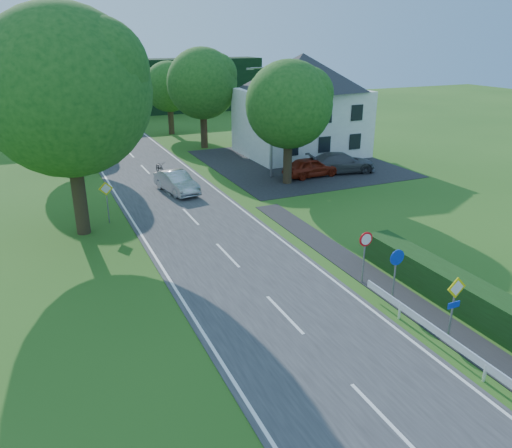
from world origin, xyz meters
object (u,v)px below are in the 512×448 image
motorcycle (160,168)px  parked_car_silver_b (317,150)px  streetlight (270,117)px  parked_car_red (311,167)px  parasol (289,153)px  moving_car (177,182)px  parked_car_grey (341,163)px

motorcycle → parked_car_silver_b: 13.64m
streetlight → parked_car_red: streetlight is taller
parked_car_red → parasol: (0.19, 3.86, 0.23)m
streetlight → moving_car: (-7.44, -0.97, -3.71)m
streetlight → parked_car_silver_b: streetlight is taller
streetlight → parked_car_grey: bearing=-11.3°
streetlight → parked_car_red: (2.85, -1.20, -3.69)m
parked_car_silver_b → moving_car: bearing=116.6°
moving_car → motorcycle: bearing=78.0°
parasol → parked_car_silver_b: bearing=17.9°
moving_car → parked_car_silver_b: size_ratio=0.86×
parked_car_silver_b → parasol: bearing=115.7°
streetlight → parked_car_red: bearing=-22.8°
parked_car_grey → parasol: 4.55m
moving_car → parked_car_grey: 13.03m
motorcycle → parked_car_silver_b: parked_car_silver_b is taller
streetlight → motorcycle: streetlight is taller
parked_car_grey → moving_car: bearing=100.5°
parked_car_grey → parasol: size_ratio=2.49×
parasol → parked_car_grey: bearing=-56.0°
parked_car_silver_b → parked_car_grey: bearing=178.8°
motorcycle → parked_car_silver_b: (13.62, -0.62, 0.24)m
streetlight → parked_car_red: 4.82m
parasol → parked_car_red: bearing=-92.9°
parked_car_red → parked_car_grey: size_ratio=0.81×
moving_car → parasol: bearing=9.0°
moving_car → motorcycle: moving_car is taller
parked_car_grey → motorcycle: bearing=78.1°
moving_car → parked_car_red: parked_car_red is taller
parked_car_red → parked_car_silver_b: bearing=-36.9°
parked_car_red → parasol: bearing=-4.4°
parked_car_grey → parked_car_silver_b: (0.76, 4.84, -0.07)m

